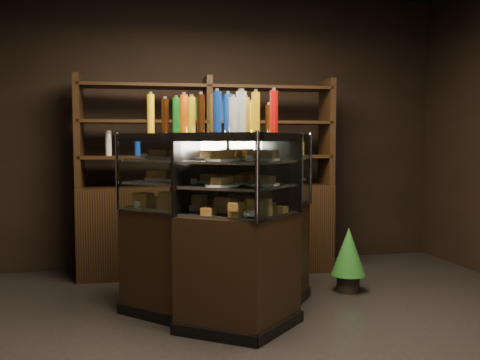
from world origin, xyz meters
name	(u,v)px	position (x,y,z in m)	size (l,w,h in m)	color
ground	(293,345)	(0.00, 0.00, 0.00)	(5.00, 5.00, 0.00)	black
room_shell	(295,50)	(0.00, 0.00, 1.94)	(5.02, 5.02, 3.01)	black
display_case	(229,255)	(-0.30, 0.69, 0.48)	(1.66, 1.44, 1.43)	black
food_display	(228,175)	(-0.30, 0.69, 1.10)	(1.24, 1.06, 0.44)	#CF954A
bottles_top	(228,115)	(-0.30, 0.69, 1.56)	(1.06, 0.93, 0.30)	silver
potted_conifer	(349,250)	(0.89, 1.10, 0.38)	(0.31, 0.31, 0.66)	black
back_shelving	(208,215)	(-0.23, 2.05, 0.60)	(2.60, 0.54, 2.00)	black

